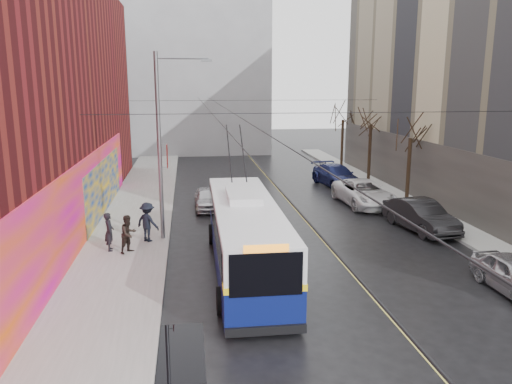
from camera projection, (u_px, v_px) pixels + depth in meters
ground at (352, 329)px, 15.67m from camera, size 140.00×140.00×0.00m
sidewalk_left at (132, 229)px, 26.20m from camera, size 4.00×60.00×0.15m
sidewalk_right at (436, 218)px, 28.47m from camera, size 2.00×60.00×0.15m
lane_line at (300, 214)px, 29.42m from camera, size 0.12×50.00×0.01m
building_far at (176, 71)px, 56.50m from camera, size 20.50×12.10×18.00m
streetlight_pole at (163, 142)px, 23.50m from camera, size 2.65×0.60×9.00m
catenary_wires at (230, 107)px, 28.30m from camera, size 18.00×60.00×0.22m
tree_near at (411, 126)px, 31.30m from camera, size 3.20×3.20×6.40m
tree_mid at (371, 115)px, 38.02m from camera, size 3.20×3.20×6.68m
tree_far at (343, 111)px, 44.82m from camera, size 3.20×3.20×6.57m
puddle at (165, 352)px, 14.31m from camera, size 2.22×3.37×0.01m
pigeons_flying at (242, 89)px, 24.04m from camera, size 5.10×2.08×0.50m
trolleybus at (246, 235)px, 20.22m from camera, size 2.86×11.76×5.54m
parked_car_b at (421, 216)px, 26.06m from camera, size 2.42×5.11×1.62m
parked_car_c at (364, 193)px, 31.55m from camera, size 2.92×5.82×1.58m
parked_car_d at (336, 176)px, 37.44m from camera, size 3.04×5.74×1.59m
following_car at (207, 198)px, 30.62m from camera, size 1.59×3.89×1.32m
pedestrian_a at (109, 232)px, 22.46m from camera, size 0.52×0.70×1.76m
pedestrian_b at (129, 234)px, 22.19m from camera, size 1.05×1.06×1.72m
pedestrian_c at (148, 222)px, 23.78m from camera, size 1.41×1.29×1.90m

